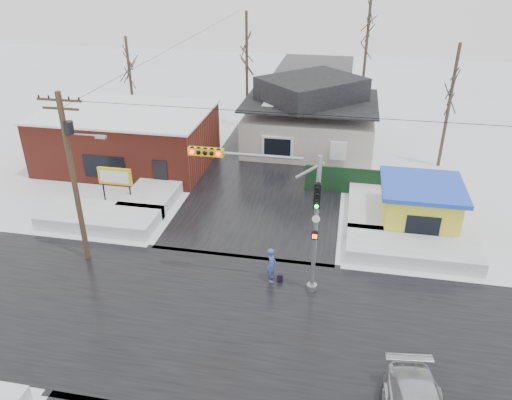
% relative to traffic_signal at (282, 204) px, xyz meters
% --- Properties ---
extents(ground, '(120.00, 120.00, 0.00)m').
position_rel_traffic_signal_xyz_m(ground, '(-2.43, -2.97, -4.54)').
color(ground, white).
rests_on(ground, ground).
extents(road_ns, '(10.00, 120.00, 0.02)m').
position_rel_traffic_signal_xyz_m(road_ns, '(-2.43, -2.97, -4.53)').
color(road_ns, black).
rests_on(road_ns, ground).
extents(road_ew, '(120.00, 10.00, 0.02)m').
position_rel_traffic_signal_xyz_m(road_ew, '(-2.43, -2.97, -4.53)').
color(road_ew, black).
rests_on(road_ew, ground).
extents(snowbank_nw, '(7.00, 3.00, 0.80)m').
position_rel_traffic_signal_xyz_m(snowbank_nw, '(-11.43, 4.03, -4.14)').
color(snowbank_nw, white).
rests_on(snowbank_nw, ground).
extents(snowbank_ne, '(7.00, 3.00, 0.80)m').
position_rel_traffic_signal_xyz_m(snowbank_ne, '(6.57, 4.03, -4.14)').
color(snowbank_ne, white).
rests_on(snowbank_ne, ground).
extents(snowbank_nside_w, '(3.00, 8.00, 0.80)m').
position_rel_traffic_signal_xyz_m(snowbank_nside_w, '(-9.43, 9.03, -4.14)').
color(snowbank_nside_w, white).
rests_on(snowbank_nside_w, ground).
extents(snowbank_nside_e, '(3.00, 8.00, 0.80)m').
position_rel_traffic_signal_xyz_m(snowbank_nside_e, '(4.57, 9.03, -4.14)').
color(snowbank_nside_e, white).
rests_on(snowbank_nside_e, ground).
extents(traffic_signal, '(6.05, 0.68, 7.00)m').
position_rel_traffic_signal_xyz_m(traffic_signal, '(0.00, 0.00, 0.00)').
color(traffic_signal, gray).
rests_on(traffic_signal, ground).
extents(utility_pole, '(3.15, 0.44, 9.00)m').
position_rel_traffic_signal_xyz_m(utility_pole, '(-10.36, 0.53, 0.57)').
color(utility_pole, '#382619').
rests_on(utility_pole, ground).
extents(brick_building, '(12.20, 8.20, 4.12)m').
position_rel_traffic_signal_xyz_m(brick_building, '(-13.43, 13.03, -2.46)').
color(brick_building, maroon).
rests_on(brick_building, ground).
extents(marquee_sign, '(2.20, 0.21, 2.55)m').
position_rel_traffic_signal_xyz_m(marquee_sign, '(-11.43, 6.53, -2.62)').
color(marquee_sign, black).
rests_on(marquee_sign, ground).
extents(house, '(10.40, 8.40, 5.76)m').
position_rel_traffic_signal_xyz_m(house, '(-0.43, 19.03, -1.92)').
color(house, beige).
rests_on(house, ground).
extents(kiosk, '(4.60, 4.60, 2.88)m').
position_rel_traffic_signal_xyz_m(kiosk, '(7.07, 7.03, -3.08)').
color(kiosk, yellow).
rests_on(kiosk, ground).
extents(fence, '(8.00, 0.12, 1.80)m').
position_rel_traffic_signal_xyz_m(fence, '(4.07, 11.03, -3.64)').
color(fence, black).
rests_on(fence, ground).
extents(tree_far_left, '(3.00, 3.00, 10.00)m').
position_rel_traffic_signal_xyz_m(tree_far_left, '(-6.43, 23.03, 3.41)').
color(tree_far_left, '#332821').
rests_on(tree_far_left, ground).
extents(tree_far_mid, '(3.00, 3.00, 12.00)m').
position_rel_traffic_signal_xyz_m(tree_far_mid, '(3.57, 25.03, 5.00)').
color(tree_far_mid, '#332821').
rests_on(tree_far_mid, ground).
extents(tree_far_right, '(3.00, 3.00, 9.00)m').
position_rel_traffic_signal_xyz_m(tree_far_right, '(9.57, 17.03, 2.62)').
color(tree_far_right, '#332821').
rests_on(tree_far_right, ground).
extents(tree_far_west, '(3.00, 3.00, 8.00)m').
position_rel_traffic_signal_xyz_m(tree_far_west, '(-16.43, 21.03, 1.82)').
color(tree_far_west, '#332821').
rests_on(tree_far_west, ground).
extents(pedestrian, '(0.49, 0.70, 1.84)m').
position_rel_traffic_signal_xyz_m(pedestrian, '(-0.48, 0.38, -3.62)').
color(pedestrian, '#3B4FA6').
rests_on(pedestrian, ground).
extents(shopping_bag, '(0.30, 0.19, 0.35)m').
position_rel_traffic_signal_xyz_m(shopping_bag, '(-0.05, 0.38, -4.36)').
color(shopping_bag, black).
rests_on(shopping_bag, ground).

